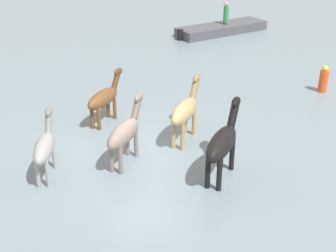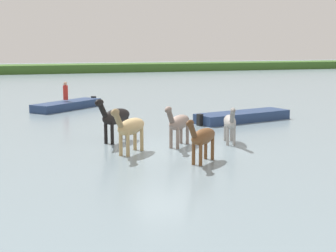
{
  "view_description": "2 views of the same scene",
  "coord_description": "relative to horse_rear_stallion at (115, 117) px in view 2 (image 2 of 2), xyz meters",
  "views": [
    {
      "loc": [
        4.02,
        12.44,
        7.18
      ],
      "look_at": [
        -0.93,
        -0.14,
        0.68
      ],
      "focal_mm": 50.17,
      "sensor_mm": 36.0,
      "label": 1
    },
    {
      "loc": [
        -6.17,
        -18.87,
        4.28
      ],
      "look_at": [
        -0.19,
        -0.75,
        1.1
      ],
      "focal_mm": 53.15,
      "sensor_mm": 36.0,
      "label": 2
    }
  ],
  "objects": [
    {
      "name": "ground_plane",
      "position": [
        1.63,
        -2.24,
        -1.11
      ],
      "size": [
        191.81,
        191.81,
        0.0
      ],
      "primitive_type": "plane",
      "color": "gray"
    },
    {
      "name": "distant_shoreline",
      "position": [
        1.63,
        54.41,
        -1.11
      ],
      "size": [
        172.62,
        6.0,
        2.4
      ],
      "primitive_type": "cube",
      "color": "#396025",
      "rests_on": "ground_plane"
    },
    {
      "name": "horse_rear_stallion",
      "position": [
        0.0,
        0.0,
        0.0
      ],
      "size": [
        2.11,
        2.11,
        2.01
      ],
      "rotation": [
        0.0,
        0.0,
        3.93
      ],
      "color": "black",
      "rests_on": "ground_plane"
    },
    {
      "name": "horse_pinto_flank",
      "position": [
        0.05,
        -2.49,
        -0.05
      ],
      "size": [
        1.95,
        2.07,
        1.91
      ],
      "rotation": [
        0.0,
        0.0,
        3.97
      ],
      "color": "tan",
      "rests_on": "ground_plane"
    },
    {
      "name": "horse_chestnut_trailing",
      "position": [
        2.31,
        -1.78,
        -0.1
      ],
      "size": [
        1.83,
        1.99,
        1.82
      ],
      "rotation": [
        0.0,
        0.0,
        3.98
      ],
      "color": "gray",
      "rests_on": "ground_plane"
    },
    {
      "name": "horse_dark_mare",
      "position": [
        2.16,
        -4.78,
        -0.16
      ],
      "size": [
        1.85,
        1.75,
        1.71
      ],
      "rotation": [
        0.0,
        0.0,
        3.89
      ],
      "color": "brown",
      "rests_on": "ground_plane"
    },
    {
      "name": "horse_gray_outer",
      "position": [
        4.63,
        -1.88,
        -0.18
      ],
      "size": [
        1.03,
        2.16,
        1.69
      ],
      "rotation": [
        0.0,
        0.0,
        4.38
      ],
      "color": "#9E9993",
      "rests_on": "ground_plane"
    },
    {
      "name": "boat_launch_far",
      "position": [
        -0.65,
        11.84,
        -0.93
      ],
      "size": [
        4.95,
        4.55,
        0.76
      ],
      "rotation": [
        0.0,
        0.0,
        3.85
      ],
      "color": "navy",
      "rests_on": "ground_plane"
    },
    {
      "name": "boat_tender_starboard",
      "position": [
        7.99,
        3.6,
        -0.92
      ],
      "size": [
        5.95,
        2.88,
        0.77
      ],
      "rotation": [
        0.0,
        0.0,
        0.24
      ],
      "color": "navy",
      "rests_on": "ground_plane"
    },
    {
      "name": "person_helmsman_aft",
      "position": [
        -0.73,
        11.95,
        0.05
      ],
      "size": [
        0.32,
        0.32,
        1.19
      ],
      "color": "red",
      "rests_on": "boat_launch_far"
    }
  ]
}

